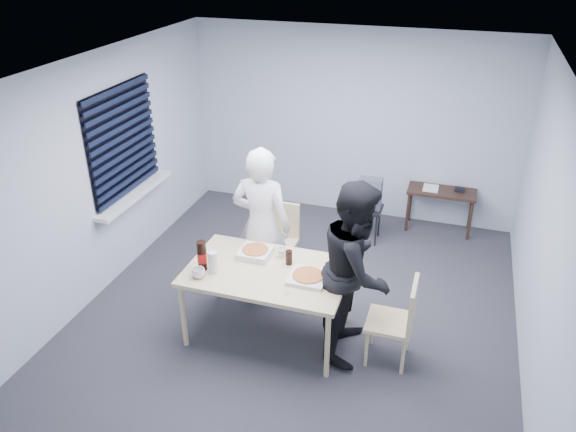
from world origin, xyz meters
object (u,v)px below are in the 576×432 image
(side_table, at_px, (441,196))
(mug_a, at_px, (199,273))
(chair_right, at_px, (399,317))
(person_black, at_px, (357,270))
(chair_far, at_px, (279,235))
(dining_table, at_px, (268,275))
(soda_bottle, at_px, (202,256))
(backpack, at_px, (370,194))
(stool, at_px, (368,215))
(person_white, at_px, (262,226))
(mug_b, at_px, (282,253))

(side_table, xyz_separation_m, mug_a, (-2.05, -3.08, 0.29))
(chair_right, relative_size, person_black, 0.50)
(chair_right, relative_size, mug_a, 7.24)
(chair_far, bearing_deg, person_black, -43.12)
(chair_right, bearing_deg, dining_table, 179.12)
(soda_bottle, bearing_deg, backpack, 62.96)
(stool, bearing_deg, chair_right, -72.84)
(person_white, relative_size, soda_bottle, 5.86)
(chair_far, relative_size, stool, 1.89)
(mug_b, bearing_deg, soda_bottle, -145.78)
(dining_table, relative_size, mug_b, 15.56)
(backpack, height_order, mug_a, backpack)
(backpack, bearing_deg, soda_bottle, -127.71)
(side_table, relative_size, mug_a, 7.22)
(chair_right, height_order, stool, chair_right)
(side_table, bearing_deg, stool, -147.18)
(chair_right, distance_m, soda_bottle, 1.94)
(person_black, bearing_deg, mug_b, 75.18)
(chair_far, distance_m, mug_b, 0.92)
(person_black, bearing_deg, chair_right, -101.16)
(dining_table, bearing_deg, person_black, 4.45)
(soda_bottle, bearing_deg, person_white, 67.15)
(dining_table, height_order, chair_right, chair_right)
(soda_bottle, bearing_deg, mug_a, -80.23)
(side_table, xyz_separation_m, soda_bottle, (-2.08, -2.94, 0.39))
(person_white, relative_size, person_black, 1.00)
(person_white, relative_size, mug_b, 17.70)
(soda_bottle, bearing_deg, chair_right, 4.57)
(side_table, bearing_deg, backpack, -146.60)
(mug_b, xyz_separation_m, soda_bottle, (-0.66, -0.45, 0.10))
(backpack, distance_m, soda_bottle, 2.66)
(dining_table, bearing_deg, soda_bottle, -164.09)
(chair_far, distance_m, mug_a, 1.48)
(chair_far, bearing_deg, stool, 52.50)
(chair_far, xyz_separation_m, side_table, (1.72, 1.67, -0.00))
(backpack, bearing_deg, person_black, -93.99)
(chair_far, xyz_separation_m, person_white, (-0.03, -0.50, 0.37))
(dining_table, bearing_deg, mug_a, -151.33)
(dining_table, bearing_deg, chair_right, -0.88)
(side_table, height_order, stool, side_table)
(dining_table, height_order, person_black, person_black)
(chair_right, height_order, person_black, person_black)
(chair_far, relative_size, soda_bottle, 2.95)
(backpack, xyz_separation_m, mug_a, (-1.18, -2.51, 0.14))
(person_black, bearing_deg, side_table, -12.95)
(chair_far, distance_m, side_table, 2.40)
(side_table, xyz_separation_m, backpack, (-0.87, -0.57, 0.16))
(person_white, relative_size, side_table, 1.99)
(person_black, xyz_separation_m, side_table, (0.62, 2.70, -0.37))
(person_white, distance_m, mug_a, 0.97)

